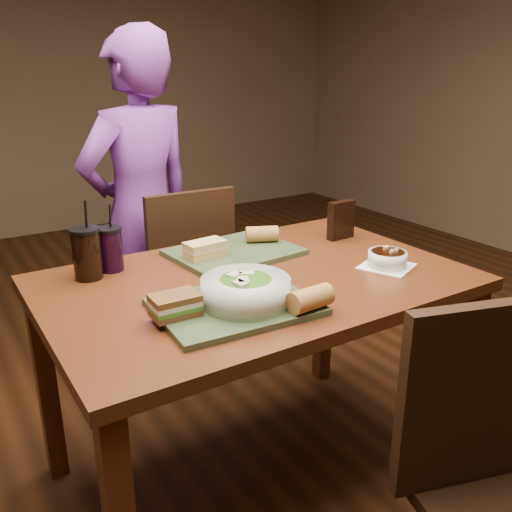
# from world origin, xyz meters

# --- Properties ---
(ground) EXTENTS (6.00, 6.00, 0.00)m
(ground) POSITION_xyz_m (0.00, 0.00, 0.00)
(ground) COLOR #381C0B
(ground) RESTS_ON ground
(dining_table) EXTENTS (1.30, 0.85, 0.75)m
(dining_table) POSITION_xyz_m (0.00, 0.00, 0.66)
(dining_table) COLOR #522610
(dining_table) RESTS_ON ground
(chair_near) EXTENTS (0.48, 0.49, 0.89)m
(chair_near) POSITION_xyz_m (0.14, -0.81, 0.50)
(chair_near) COLOR black
(chair_near) RESTS_ON ground
(chair_far) EXTENTS (0.40, 0.40, 0.90)m
(chair_far) POSITION_xyz_m (0.08, 0.71, 0.50)
(chair_far) COLOR black
(chair_far) RESTS_ON ground
(diner) EXTENTS (0.63, 0.49, 1.53)m
(diner) POSITION_xyz_m (-0.06, 0.83, 0.77)
(diner) COLOR #682E7F
(diner) RESTS_ON ground
(tray_near) EXTENTS (0.44, 0.35, 0.02)m
(tray_near) POSITION_xyz_m (-0.18, -0.17, 0.76)
(tray_near) COLOR #374529
(tray_near) RESTS_ON dining_table
(tray_far) EXTENTS (0.45, 0.36, 0.02)m
(tray_far) POSITION_xyz_m (0.05, 0.22, 0.76)
(tray_far) COLOR #374529
(tray_far) RESTS_ON dining_table
(salad_bowl) EXTENTS (0.24, 0.24, 0.08)m
(salad_bowl) POSITION_xyz_m (-0.15, -0.19, 0.81)
(salad_bowl) COLOR silver
(salad_bowl) RESTS_ON tray_near
(soup_bowl) EXTENTS (0.20, 0.20, 0.06)m
(soup_bowl) POSITION_xyz_m (0.41, -0.16, 0.78)
(soup_bowl) COLOR white
(soup_bowl) RESTS_ON dining_table
(sandwich_near) EXTENTS (0.12, 0.09, 0.06)m
(sandwich_near) POSITION_xyz_m (-0.34, -0.15, 0.80)
(sandwich_near) COLOR #593819
(sandwich_near) RESTS_ON tray_near
(sandwich_far) EXTENTS (0.14, 0.09, 0.05)m
(sandwich_far) POSITION_xyz_m (-0.07, 0.21, 0.80)
(sandwich_far) COLOR tan
(sandwich_far) RESTS_ON tray_far
(baguette_near) EXTENTS (0.13, 0.07, 0.06)m
(baguette_near) POSITION_xyz_m (-0.03, -0.31, 0.80)
(baguette_near) COLOR #AD7533
(baguette_near) RESTS_ON tray_near
(baguette_far) EXTENTS (0.13, 0.10, 0.06)m
(baguette_far) POSITION_xyz_m (0.18, 0.25, 0.80)
(baguette_far) COLOR #AD7533
(baguette_far) RESTS_ON tray_far
(cup_cola) EXTENTS (0.09, 0.09, 0.25)m
(cup_cola) POSITION_xyz_m (-0.45, 0.27, 0.83)
(cup_cola) COLOR black
(cup_cola) RESTS_ON dining_table
(cup_berry) EXTENTS (0.08, 0.08, 0.22)m
(cup_berry) POSITION_xyz_m (-0.36, 0.30, 0.82)
(cup_berry) COLOR black
(cup_berry) RESTS_ON dining_table
(chip_bag) EXTENTS (0.11, 0.04, 0.15)m
(chip_bag) POSITION_xyz_m (0.49, 0.17, 0.82)
(chip_bag) COLOR black
(chip_bag) RESTS_ON dining_table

